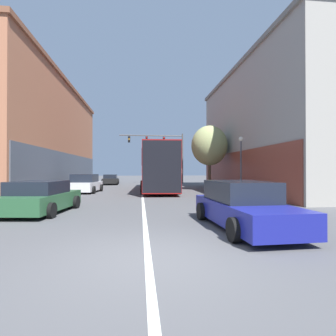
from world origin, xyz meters
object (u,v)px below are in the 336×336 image
(street_lamp, at_px, (241,163))
(bus, at_px, (159,166))
(parked_car_left_mid, at_px, (111,180))
(street_tree_near, at_px, (209,146))
(parked_car_left_far, at_px, (85,184))
(parked_car_left_near, at_px, (40,198))
(traffic_signal_gantry, at_px, (162,146))
(hatchback_foreground, at_px, (242,206))

(street_lamp, bearing_deg, bus, 128.76)
(street_lamp, bearing_deg, parked_car_left_mid, 122.53)
(bus, height_order, street_tree_near, street_tree_near)
(bus, relative_size, parked_car_left_far, 3.12)
(parked_car_left_mid, height_order, street_lamp, street_lamp)
(parked_car_left_near, height_order, traffic_signal_gantry, traffic_signal_gantry)
(parked_car_left_mid, distance_m, street_tree_near, 14.32)
(hatchback_foreground, distance_m, street_lamp, 9.60)
(parked_car_left_far, relative_size, traffic_signal_gantry, 0.48)
(traffic_signal_gantry, xyz_separation_m, street_tree_near, (3.20, -11.64, -0.99))
(parked_car_left_near, xyz_separation_m, parked_car_left_far, (-0.22, 9.75, 0.05))
(bus, xyz_separation_m, street_lamp, (4.90, -6.10, 0.12))
(parked_car_left_mid, xyz_separation_m, traffic_signal_gantry, (6.36, 1.49, 4.26))
(bus, distance_m, street_tree_near, 4.71)
(bus, bearing_deg, traffic_signal_gantry, -3.21)
(hatchback_foreground, height_order, street_lamp, street_lamp)
(parked_car_left_far, relative_size, street_lamp, 1.01)
(traffic_signal_gantry, distance_m, street_lamp, 17.96)
(street_lamp, bearing_deg, traffic_signal_gantry, 102.23)
(parked_car_left_near, relative_size, street_lamp, 1.06)
(hatchback_foreground, height_order, parked_car_left_mid, hatchback_foreground)
(parked_car_left_far, height_order, street_lamp, street_lamp)
(street_lamp, relative_size, street_tree_near, 0.70)
(parked_car_left_mid, bearing_deg, traffic_signal_gantry, -78.90)
(street_tree_near, bearing_deg, street_lamp, -84.37)
(traffic_signal_gantry, bearing_deg, parked_car_left_mid, -166.79)
(parked_car_left_mid, bearing_deg, bus, -153.98)
(parked_car_left_mid, xyz_separation_m, street_lamp, (10.12, -15.87, 1.60))
(hatchback_foreground, relative_size, street_lamp, 1.19)
(parked_car_left_mid, distance_m, traffic_signal_gantry, 7.80)
(hatchback_foreground, relative_size, traffic_signal_gantry, 0.57)
(traffic_signal_gantry, height_order, street_tree_near, traffic_signal_gantry)
(bus, xyz_separation_m, street_tree_near, (4.33, -0.38, 1.80))
(traffic_signal_gantry, distance_m, street_tree_near, 12.11)
(bus, distance_m, parked_car_left_near, 12.86)
(street_tree_near, bearing_deg, bus, 174.96)
(street_lamp, distance_m, street_tree_near, 5.98)
(traffic_signal_gantry, height_order, street_lamp, traffic_signal_gantry)
(parked_car_left_far, bearing_deg, parked_car_left_near, -173.89)
(bus, relative_size, street_lamp, 3.14)
(bus, height_order, parked_car_left_mid, bus)
(hatchback_foreground, xyz_separation_m, parked_car_left_near, (-7.10, 3.46, -0.04))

